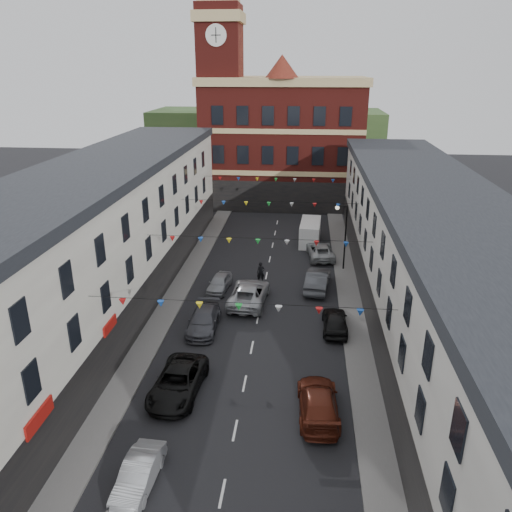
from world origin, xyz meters
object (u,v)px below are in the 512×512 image
(car_left_b, at_px, (139,474))
(car_right_e, at_px, (318,280))
(car_left_e, at_px, (220,283))
(car_left_c, at_px, (178,382))
(car_right_c, at_px, (318,402))
(moving_car, at_px, (249,293))
(street_lamp, at_px, (343,229))
(car_right_d, at_px, (335,321))
(white_van, at_px, (310,232))
(car_left_d, at_px, (204,320))
(car_right_f, at_px, (320,251))
(pedestrian, at_px, (261,273))

(car_left_b, xyz_separation_m, car_right_e, (8.09, 21.58, 0.19))
(car_left_b, bearing_deg, car_left_e, 92.66)
(car_left_c, bearing_deg, car_right_c, -4.27)
(car_left_b, bearing_deg, moving_car, 84.45)
(street_lamp, relative_size, car_right_d, 1.43)
(car_left_e, relative_size, car_right_c, 0.74)
(white_van, bearing_deg, car_right_d, -81.40)
(car_left_b, distance_m, car_left_e, 20.59)
(car_left_e, bearing_deg, car_right_c, -56.87)
(car_right_c, bearing_deg, car_left_e, -65.32)
(street_lamp, bearing_deg, car_right_d, -95.37)
(street_lamp, relative_size, car_left_d, 1.24)
(car_right_d, distance_m, car_right_e, 6.92)
(car_left_c, relative_size, car_right_e, 1.07)
(car_right_d, xyz_separation_m, car_right_e, (-1.10, 6.84, 0.11))
(car_left_d, relative_size, car_right_f, 0.96)
(car_right_c, relative_size, car_right_f, 1.02)
(pedestrian, bearing_deg, car_left_e, -159.57)
(car_right_d, bearing_deg, moving_car, -30.24)
(car_left_c, bearing_deg, car_right_e, 65.06)
(car_right_e, xyz_separation_m, moving_car, (-5.34, -3.10, -0.02))
(car_left_e, xyz_separation_m, car_right_d, (9.10, -5.85, 0.07))
(car_left_c, distance_m, pedestrian, 16.09)
(street_lamp, xyz_separation_m, car_right_d, (-1.05, -11.18, -3.19))
(car_right_c, xyz_separation_m, car_right_d, (1.32, 9.11, -0.03))
(white_van, bearing_deg, car_right_f, -73.52)
(car_left_c, bearing_deg, street_lamp, 65.48)
(car_left_d, bearing_deg, car_right_c, -47.91)
(car_left_d, distance_m, car_right_e, 11.01)
(street_lamp, distance_m, car_right_c, 20.67)
(car_left_b, distance_m, moving_car, 18.68)
(car_left_b, xyz_separation_m, car_left_c, (0.09, 6.66, 0.11))
(car_right_e, relative_size, white_van, 0.98)
(car_left_e, height_order, car_right_f, car_right_f)
(car_left_e, distance_m, car_right_f, 11.80)
(car_left_b, bearing_deg, car_right_f, 76.53)
(street_lamp, height_order, moving_car, street_lamp)
(pedestrian, bearing_deg, street_lamp, 17.66)
(car_left_d, bearing_deg, white_van, 68.10)
(street_lamp, distance_m, car_left_b, 28.06)
(car_right_c, relative_size, car_right_e, 1.03)
(white_van, bearing_deg, street_lamp, -65.85)
(street_lamp, bearing_deg, car_right_f, 120.64)
(car_left_d, xyz_separation_m, car_right_c, (7.78, -8.39, 0.05))
(street_lamp, xyz_separation_m, car_right_c, (-2.37, -20.29, -3.16))
(car_right_f, bearing_deg, moving_car, 54.55)
(car_left_c, height_order, car_left_d, car_left_c)
(moving_car, bearing_deg, car_right_c, 115.16)
(street_lamp, relative_size, moving_car, 1.03)
(moving_car, bearing_deg, street_lamp, -131.76)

